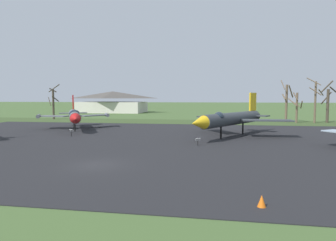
{
  "coord_description": "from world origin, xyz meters",
  "views": [
    {
      "loc": [
        9.34,
        -22.06,
        5.36
      ],
      "look_at": [
        3.28,
        14.45,
        2.49
      ],
      "focal_mm": 31.97,
      "sensor_mm": 36.0,
      "label": 1
    }
  ],
  "objects": [
    {
      "name": "bare_tree_far_left",
      "position": [
        -30.22,
        45.33,
        4.19
      ],
      "size": [
        3.0,
        3.08,
        8.67
      ],
      "color": "#42382D",
      "rests_on": "ground"
    },
    {
      "name": "bare_tree_left_of_center",
      "position": [
        23.91,
        45.35,
        4.49
      ],
      "size": [
        2.65,
        2.18,
        9.09
      ],
      "color": "brown",
      "rests_on": "ground"
    },
    {
      "name": "grass_verge_strip",
      "position": [
        0.0,
        42.7,
        0.03
      ],
      "size": [
        132.01,
        12.0,
        0.06
      ],
      "primitive_type": "cube",
      "color": "#364A24",
      "rests_on": "ground"
    },
    {
      "name": "jet_fighter_rear_left",
      "position": [
        11.12,
        18.79,
        2.53
      ],
      "size": [
        13.15,
        16.81,
        6.07
      ],
      "color": "#33383D",
      "rests_on": "ground"
    },
    {
      "name": "info_placard_rear_left",
      "position": [
        7.23,
        10.67,
        0.57
      ],
      "size": [
        0.58,
        0.43,
        0.89
      ],
      "color": "black",
      "rests_on": "ground"
    },
    {
      "name": "bare_tree_far_right",
      "position": [
        32.13,
        45.22,
        4.3
      ],
      "size": [
        2.87,
        3.09,
        8.95
      ],
      "color": "#42382D",
      "rests_on": "ground"
    },
    {
      "name": "jet_fighter_front_left",
      "position": [
        -14.08,
        24.09,
        2.4
      ],
      "size": [
        11.77,
        15.63,
        5.79
      ],
      "color": "#565B60",
      "rests_on": "ground"
    },
    {
      "name": "visitor_building",
      "position": [
        -27.65,
        80.05,
        3.72
      ],
      "size": [
        23.43,
        14.74,
        7.5
      ],
      "color": "beige",
      "rests_on": "ground"
    },
    {
      "name": "info_placard_front_left",
      "position": [
        -10.31,
        15.7,
        0.64
      ],
      "size": [
        0.54,
        0.35,
        1.02
      ],
      "color": "black",
      "rests_on": "ground"
    },
    {
      "name": "traffic_cone",
      "position": [
        11.51,
        -7.35,
        0.32
      ],
      "size": [
        0.45,
        0.45,
        0.64
      ],
      "primitive_type": "cone",
      "color": "orange",
      "rests_on": "ground"
    },
    {
      "name": "bare_tree_center",
      "position": [
        25.62,
        43.77,
        3.49
      ],
      "size": [
        2.84,
        2.59,
        6.41
      ],
      "color": "brown",
      "rests_on": "ground"
    },
    {
      "name": "bare_tree_right_of_center",
      "position": [
        29.22,
        43.75,
        4.87
      ],
      "size": [
        3.61,
        2.21,
        9.44
      ],
      "color": "brown",
      "rests_on": "ground"
    },
    {
      "name": "ground_plane",
      "position": [
        0.0,
        0.0,
        0.0
      ],
      "size": [
        600.0,
        600.0,
        0.0
      ],
      "primitive_type": "plane",
      "color": "#425B2D"
    },
    {
      "name": "asphalt_apron",
      "position": [
        0.0,
        13.76,
        0.03
      ],
      "size": [
        72.01,
        45.87,
        0.05
      ],
      "primitive_type": "cube",
      "color": "black",
      "rests_on": "ground"
    }
  ]
}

